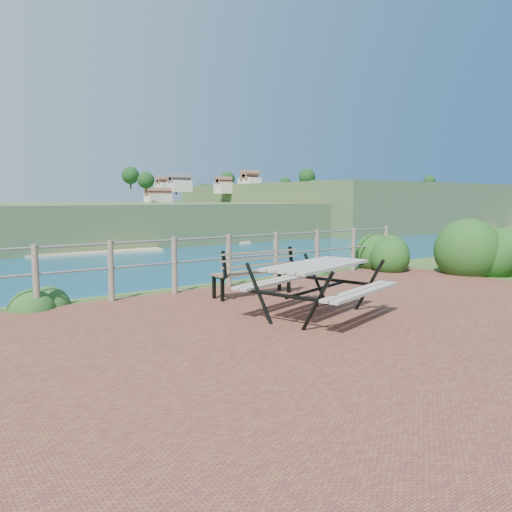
{
  "coord_description": "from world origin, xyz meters",
  "views": [
    {
      "loc": [
        -5.19,
        -4.51,
        1.7
      ],
      "look_at": [
        -0.31,
        2.05,
        0.75
      ],
      "focal_mm": 35.0,
      "sensor_mm": 36.0,
      "label": 1
    }
  ],
  "objects": [
    {
      "name": "picnic_table",
      "position": [
        -0.33,
        0.59,
        0.49
      ],
      "size": [
        1.93,
        1.51,
        0.76
      ],
      "rotation": [
        0.0,
        0.0,
        0.27
      ],
      "color": "gray",
      "rests_on": "ground"
    },
    {
      "name": "park_bench",
      "position": [
        -0.15,
        2.37,
        0.55
      ],
      "size": [
        1.5,
        0.43,
        0.84
      ],
      "rotation": [
        0.0,
        0.0,
        -0.04
      ],
      "color": "brown",
      "rests_on": "ground"
    },
    {
      "name": "shrub_right_front",
      "position": [
        5.59,
        1.52,
        0.0
      ],
      "size": [
        1.45,
        1.45,
        2.06
      ],
      "primitive_type": "ellipsoid",
      "color": "#1A4114",
      "rests_on": "ground"
    },
    {
      "name": "distant_bay",
      "position": [
        173.07,
        202.61,
        -1.52
      ],
      "size": [
        290.0,
        232.36,
        24.0
      ],
      "color": "#42592C",
      "rests_on": "ground"
    },
    {
      "name": "shrub_right_edge",
      "position": [
        4.46,
        3.17,
        0.0
      ],
      "size": [
        1.1,
        1.1,
        1.57
      ],
      "primitive_type": "ellipsoid",
      "color": "#1A4114",
      "rests_on": "ground"
    },
    {
      "name": "safety_railing",
      "position": [
        0.0,
        3.35,
        0.57
      ],
      "size": [
        9.4,
        0.1,
        1.0
      ],
      "color": "#6B5B4C",
      "rests_on": "ground"
    },
    {
      "name": "shrub_lip_west",
      "position": [
        -3.32,
        3.67,
        0.0
      ],
      "size": [
        0.74,
        0.74,
        0.46
      ],
      "primitive_type": "ellipsoid",
      "color": "#26521E",
      "rests_on": "ground"
    },
    {
      "name": "shrub_lip_east",
      "position": [
        2.36,
        3.71,
        0.0
      ],
      "size": [
        0.72,
        0.72,
        0.45
      ],
      "primitive_type": "ellipsoid",
      "color": "#1A4114",
      "rests_on": "ground"
    },
    {
      "name": "ground",
      "position": [
        0.0,
        0.0,
        0.0
      ],
      "size": [
        10.0,
        7.0,
        0.12
      ],
      "primitive_type": "cube",
      "color": "brown",
      "rests_on": "ground"
    }
  ]
}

